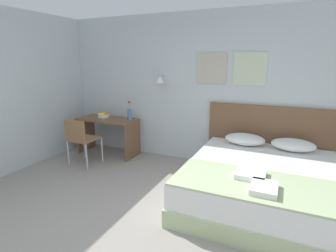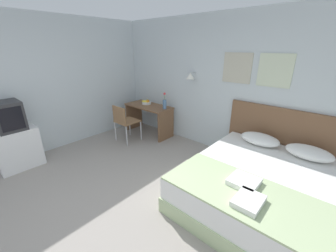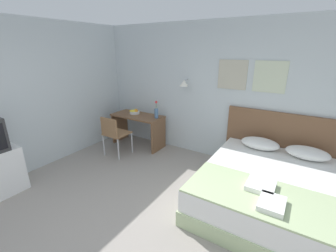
{
  "view_description": "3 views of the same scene",
  "coord_description": "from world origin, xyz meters",
  "px_view_note": "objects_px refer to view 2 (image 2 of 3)",
  "views": [
    {
      "loc": [
        1.55,
        -1.7,
        1.83
      ],
      "look_at": [
        -0.04,
        1.8,
        0.87
      ],
      "focal_mm": 28.0,
      "sensor_mm": 36.0,
      "label": 1
    },
    {
      "loc": [
        1.95,
        -0.9,
        2.06
      ],
      "look_at": [
        -0.24,
        1.56,
        0.78
      ],
      "focal_mm": 22.0,
      "sensor_mm": 36.0,
      "label": 2
    },
    {
      "loc": [
        1.56,
        -1.37,
        2.15
      ],
      "look_at": [
        -0.57,
        2.03,
        0.76
      ],
      "focal_mm": 24.0,
      "sensor_mm": 36.0,
      "label": 3
    }
  ],
  "objects_px": {
    "desk_chair": "(124,120)",
    "television": "(8,116)",
    "folded_towel_mid_bed": "(248,201)",
    "flower_vase": "(165,103)",
    "pillow_right": "(309,153)",
    "bed": "(261,188)",
    "headboard": "(287,142)",
    "folded_towel_near_foot": "(244,181)",
    "pillow_left": "(260,139)",
    "throw_blanket": "(247,194)",
    "desk": "(149,114)",
    "tv_stand": "(17,148)",
    "fruit_bowl": "(147,102)"
  },
  "relations": [
    {
      "from": "pillow_left",
      "to": "folded_towel_mid_bed",
      "type": "height_order",
      "value": "pillow_left"
    },
    {
      "from": "headboard",
      "to": "tv_stand",
      "type": "relative_size",
      "value": 2.8
    },
    {
      "from": "bed",
      "to": "tv_stand",
      "type": "xyz_separation_m",
      "value": [
        -3.62,
        -1.9,
        0.1
      ]
    },
    {
      "from": "pillow_left",
      "to": "fruit_bowl",
      "type": "xyz_separation_m",
      "value": [
        -2.76,
        -0.01,
        0.16
      ]
    },
    {
      "from": "throw_blanket",
      "to": "television",
      "type": "distance_m",
      "value": 3.87
    },
    {
      "from": "flower_vase",
      "to": "tv_stand",
      "type": "distance_m",
      "value": 2.94
    },
    {
      "from": "headboard",
      "to": "throw_blanket",
      "type": "xyz_separation_m",
      "value": [
        0.0,
        -1.67,
        -0.03
      ]
    },
    {
      "from": "throw_blanket",
      "to": "tv_stand",
      "type": "distance_m",
      "value": 3.85
    },
    {
      "from": "pillow_left",
      "to": "folded_towel_mid_bed",
      "type": "relative_size",
      "value": 1.83
    },
    {
      "from": "pillow_left",
      "to": "folded_towel_mid_bed",
      "type": "xyz_separation_m",
      "value": [
        0.42,
        -1.54,
        -0.04
      ]
    },
    {
      "from": "bed",
      "to": "pillow_left",
      "type": "xyz_separation_m",
      "value": [
        -0.35,
        0.8,
        0.35
      ]
    },
    {
      "from": "pillow_left",
      "to": "folded_towel_mid_bed",
      "type": "bearing_deg",
      "value": -74.66
    },
    {
      "from": "desk",
      "to": "desk_chair",
      "type": "height_order",
      "value": "desk_chair"
    },
    {
      "from": "desk",
      "to": "desk_chair",
      "type": "xyz_separation_m",
      "value": [
        -0.06,
        -0.71,
        0.01
      ]
    },
    {
      "from": "pillow_left",
      "to": "tv_stand",
      "type": "xyz_separation_m",
      "value": [
        -3.27,
        -2.7,
        -0.25
      ]
    },
    {
      "from": "bed",
      "to": "fruit_bowl",
      "type": "relative_size",
      "value": 9.19
    },
    {
      "from": "headboard",
      "to": "television",
      "type": "relative_size",
      "value": 4.11
    },
    {
      "from": "folded_towel_mid_bed",
      "to": "pillow_right",
      "type": "bearing_deg",
      "value": 79.76
    },
    {
      "from": "pillow_right",
      "to": "flower_vase",
      "type": "xyz_separation_m",
      "value": [
        -2.84,
        -0.02,
        0.24
      ]
    },
    {
      "from": "desk",
      "to": "bed",
      "type": "bearing_deg",
      "value": -13.69
    },
    {
      "from": "pillow_left",
      "to": "pillow_right",
      "type": "relative_size",
      "value": 1.0
    },
    {
      "from": "folded_towel_near_foot",
      "to": "throw_blanket",
      "type": "bearing_deg",
      "value": -56.3
    },
    {
      "from": "throw_blanket",
      "to": "fruit_bowl",
      "type": "bearing_deg",
      "value": 156.0
    },
    {
      "from": "throw_blanket",
      "to": "headboard",
      "type": "bearing_deg",
      "value": 90.0
    },
    {
      "from": "headboard",
      "to": "television",
      "type": "xyz_separation_m",
      "value": [
        -3.62,
        -2.97,
        0.4
      ]
    },
    {
      "from": "television",
      "to": "bed",
      "type": "bearing_deg",
      "value": 27.7
    },
    {
      "from": "flower_vase",
      "to": "bed",
      "type": "bearing_deg",
      "value": -17.2
    },
    {
      "from": "pillow_right",
      "to": "folded_towel_mid_bed",
      "type": "height_order",
      "value": "pillow_right"
    },
    {
      "from": "bed",
      "to": "television",
      "type": "height_order",
      "value": "television"
    },
    {
      "from": "headboard",
      "to": "desk",
      "type": "relative_size",
      "value": 1.71
    },
    {
      "from": "folded_towel_mid_bed",
      "to": "television",
      "type": "distance_m",
      "value": 3.89
    },
    {
      "from": "bed",
      "to": "desk_chair",
      "type": "height_order",
      "value": "desk_chair"
    },
    {
      "from": "desk",
      "to": "pillow_left",
      "type": "bearing_deg",
      "value": 1.5
    },
    {
      "from": "bed",
      "to": "television",
      "type": "bearing_deg",
      "value": -152.3
    },
    {
      "from": "headboard",
      "to": "television",
      "type": "height_order",
      "value": "television"
    },
    {
      "from": "desk",
      "to": "desk_chair",
      "type": "relative_size",
      "value": 1.39
    },
    {
      "from": "folded_towel_mid_bed",
      "to": "flower_vase",
      "type": "height_order",
      "value": "flower_vase"
    },
    {
      "from": "flower_vase",
      "to": "folded_towel_near_foot",
      "type": "bearing_deg",
      "value": -27.14
    },
    {
      "from": "throw_blanket",
      "to": "desk",
      "type": "relative_size",
      "value": 1.56
    },
    {
      "from": "pillow_right",
      "to": "desk",
      "type": "distance_m",
      "value": 3.34
    },
    {
      "from": "tv_stand",
      "to": "television",
      "type": "height_order",
      "value": "television"
    },
    {
      "from": "headboard",
      "to": "flower_vase",
      "type": "bearing_deg",
      "value": -173.25
    },
    {
      "from": "headboard",
      "to": "folded_towel_mid_bed",
      "type": "relative_size",
      "value": 5.92
    },
    {
      "from": "bed",
      "to": "headboard",
      "type": "bearing_deg",
      "value": 90.0
    },
    {
      "from": "folded_towel_mid_bed",
      "to": "bed",
      "type": "bearing_deg",
      "value": 95.53
    },
    {
      "from": "desk",
      "to": "tv_stand",
      "type": "height_order",
      "value": "desk"
    },
    {
      "from": "desk",
      "to": "desk_chair",
      "type": "distance_m",
      "value": 0.71
    },
    {
      "from": "folded_towel_mid_bed",
      "to": "desk_chair",
      "type": "relative_size",
      "value": 0.4
    },
    {
      "from": "flower_vase",
      "to": "tv_stand",
      "type": "bearing_deg",
      "value": -112.94
    },
    {
      "from": "desk_chair",
      "to": "television",
      "type": "relative_size",
      "value": 1.73
    }
  ]
}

